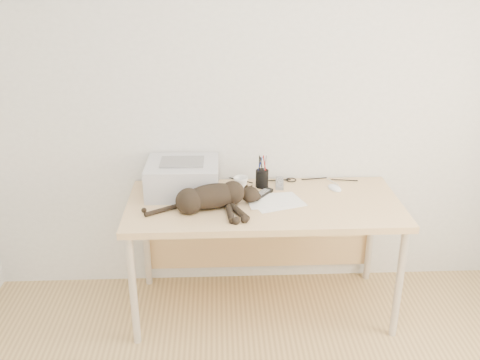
{
  "coord_description": "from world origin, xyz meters",
  "views": [
    {
      "loc": [
        -0.26,
        -1.43,
        2.08
      ],
      "look_at": [
        -0.14,
        1.34,
        0.9
      ],
      "focal_mm": 40.0,
      "sensor_mm": 36.0,
      "label": 1
    }
  ],
  "objects_px": {
    "printer": "(183,177)",
    "mug": "(241,184)",
    "mouse": "(335,186)",
    "pen_cup": "(262,178)",
    "desk": "(263,216)",
    "cat": "(210,198)"
  },
  "relations": [
    {
      "from": "desk",
      "to": "pen_cup",
      "type": "distance_m",
      "value": 0.23
    },
    {
      "from": "desk",
      "to": "printer",
      "type": "distance_m",
      "value": 0.54
    },
    {
      "from": "pen_cup",
      "to": "mouse",
      "type": "relative_size",
      "value": 1.79
    },
    {
      "from": "desk",
      "to": "mug",
      "type": "xyz_separation_m",
      "value": [
        -0.13,
        0.09,
        0.17
      ]
    },
    {
      "from": "printer",
      "to": "mouse",
      "type": "relative_size",
      "value": 3.81
    },
    {
      "from": "desk",
      "to": "cat",
      "type": "bearing_deg",
      "value": -152.55
    },
    {
      "from": "mug",
      "to": "pen_cup",
      "type": "xyz_separation_m",
      "value": [
        0.13,
        0.04,
        0.02
      ]
    },
    {
      "from": "desk",
      "to": "mouse",
      "type": "relative_size",
      "value": 14.08
    },
    {
      "from": "cat",
      "to": "pen_cup",
      "type": "height_order",
      "value": "pen_cup"
    },
    {
      "from": "printer",
      "to": "pen_cup",
      "type": "bearing_deg",
      "value": 7.21
    },
    {
      "from": "mug",
      "to": "pen_cup",
      "type": "relative_size",
      "value": 0.44
    },
    {
      "from": "cat",
      "to": "pen_cup",
      "type": "bearing_deg",
      "value": 26.17
    },
    {
      "from": "cat",
      "to": "mug",
      "type": "bearing_deg",
      "value": 37.06
    },
    {
      "from": "desk",
      "to": "mouse",
      "type": "height_order",
      "value": "mouse"
    },
    {
      "from": "mug",
      "to": "mouse",
      "type": "height_order",
      "value": "mug"
    },
    {
      "from": "printer",
      "to": "mug",
      "type": "bearing_deg",
      "value": 3.0
    },
    {
      "from": "printer",
      "to": "mouse",
      "type": "xyz_separation_m",
      "value": [
        0.93,
        0.01,
        -0.08
      ]
    },
    {
      "from": "printer",
      "to": "desk",
      "type": "bearing_deg",
      "value": -9.05
    },
    {
      "from": "cat",
      "to": "printer",
      "type": "bearing_deg",
      "value": 107.08
    },
    {
      "from": "printer",
      "to": "cat",
      "type": "xyz_separation_m",
      "value": [
        0.16,
        -0.24,
        -0.03
      ]
    },
    {
      "from": "desk",
      "to": "printer",
      "type": "bearing_deg",
      "value": 170.95
    },
    {
      "from": "printer",
      "to": "mug",
      "type": "relative_size",
      "value": 4.82
    }
  ]
}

